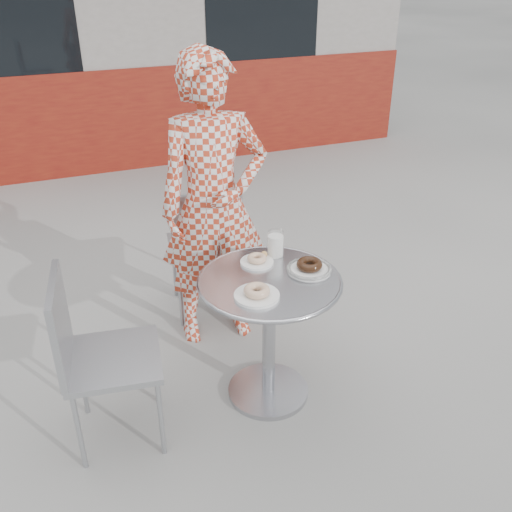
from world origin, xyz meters
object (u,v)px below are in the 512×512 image
object	(u,v)px
plate_far	(257,260)
milk_cup	(276,245)
bistro_table	(269,310)
plate_near	(257,293)
plate_checker	(309,268)
chair_left	(115,390)
seated_person	(214,205)
chair_far	(205,272)

from	to	relation	value
plate_far	milk_cup	xyz separation A→B (m)	(0.11, 0.03, 0.05)
bistro_table	plate_near	distance (m)	0.24
plate_far	plate_checker	bearing A→B (deg)	-38.87
chair_left	plate_checker	size ratio (longest dim) A/B	4.02
seated_person	plate_near	distance (m)	0.75
chair_left	plate_checker	world-z (taller)	chair_left
milk_cup	chair_left	bearing A→B (deg)	-167.14
chair_far	chair_left	xyz separation A→B (m)	(-0.69, -0.87, 0.00)
bistro_table	plate_near	bearing A→B (deg)	-133.34
chair_left	plate_far	world-z (taller)	chair_left
plate_far	milk_cup	distance (m)	0.12
chair_left	milk_cup	distance (m)	1.01
seated_person	milk_cup	xyz separation A→B (m)	(0.18, -0.42, -0.07)
chair_left	plate_checker	distance (m)	1.05
seated_person	bistro_table	bearing A→B (deg)	-80.06
chair_left	seated_person	world-z (taller)	seated_person
chair_left	plate_near	world-z (taller)	chair_left
chair_far	seated_person	distance (m)	0.60
seated_person	milk_cup	size ratio (longest dim) A/B	12.35
chair_far	chair_left	bearing A→B (deg)	59.76
chair_far	seated_person	bearing A→B (deg)	97.34
chair_far	seated_person	xyz separation A→B (m)	(-0.00, -0.25, 0.55)
chair_left	bistro_table	bearing A→B (deg)	-82.14
chair_far	plate_far	size ratio (longest dim) A/B	5.25
bistro_table	milk_cup	distance (m)	0.32
plate_near	plate_checker	bearing A→B (deg)	21.23
bistro_table	milk_cup	size ratio (longest dim) A/B	5.21
bistro_table	chair_far	size ratio (longest dim) A/B	0.80
seated_person	chair_far	bearing A→B (deg)	93.17
chair_far	bistro_table	bearing A→B (deg)	102.17
bistro_table	seated_person	size ratio (longest dim) A/B	0.42
chair_far	plate_checker	bearing A→B (deg)	115.14
seated_person	plate_checker	xyz separation A→B (m)	(0.27, -0.62, -0.11)
chair_left	milk_cup	world-z (taller)	chair_left
bistro_table	chair_far	xyz separation A→B (m)	(-0.06, 0.88, -0.25)
chair_far	plate_near	bearing A→B (deg)	95.41
plate_checker	milk_cup	distance (m)	0.22
plate_far	plate_checker	size ratio (longest dim) A/B	0.76
chair_far	milk_cup	size ratio (longest dim) A/B	6.48
bistro_table	plate_near	xyz separation A→B (m)	(-0.11, -0.12, 0.19)
plate_near	plate_checker	size ratio (longest dim) A/B	0.95
plate_checker	plate_far	bearing A→B (deg)	141.13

